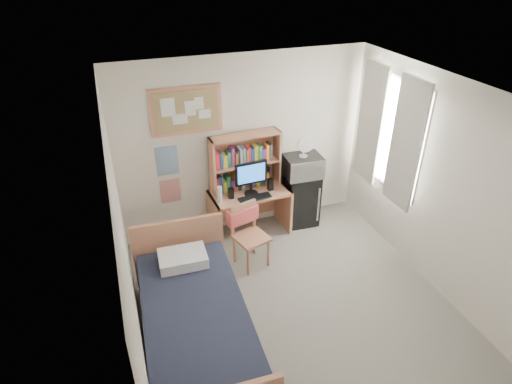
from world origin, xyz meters
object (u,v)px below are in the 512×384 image
object	(u,v)px
monitor	(251,179)
desk_fan	(304,147)
bulletin_board	(186,111)
microwave	(303,166)
speaker_left	(231,193)
desk	(250,213)
bed	(196,329)
desk_chair	(251,237)
speaker_right	(270,184)
mini_fridge	(300,198)

from	to	relation	value
monitor	desk_fan	size ratio (longest dim) A/B	1.61
bulletin_board	microwave	size ratio (longest dim) A/B	1.77
speaker_left	desk_fan	distance (m)	1.24
bulletin_board	speaker_left	size ratio (longest dim) A/B	6.06
bulletin_board	desk	distance (m)	1.76
bed	desk_fan	distance (m)	2.95
speaker_left	desk_chair	bearing A→B (deg)	-85.84
monitor	speaker_left	size ratio (longest dim) A/B	3.17
desk_chair	desk_fan	world-z (taller)	desk_fan
monitor	desk_fan	distance (m)	0.90
desk_chair	speaker_right	distance (m)	0.91
bulletin_board	mini_fridge	size ratio (longest dim) A/B	1.14
desk	bed	distance (m)	2.21
bulletin_board	desk_chair	distance (m)	1.86
bed	microwave	size ratio (longest dim) A/B	4.03
speaker_left	microwave	world-z (taller)	microwave
monitor	desk_fan	bearing A→B (deg)	2.50
bulletin_board	speaker_right	size ratio (longest dim) A/B	5.27
speaker_right	desk_fan	distance (m)	0.72
monitor	microwave	xyz separation A→B (m)	(0.83, 0.08, 0.02)
bulletin_board	desk_chair	world-z (taller)	bulletin_board
microwave	desk_chair	bearing A→B (deg)	-142.09
bulletin_board	mini_fridge	world-z (taller)	bulletin_board
bulletin_board	microwave	bearing A→B (deg)	-9.47
desk	speaker_right	xyz separation A→B (m)	(0.30, -0.04, 0.44)
desk_chair	monitor	size ratio (longest dim) A/B	1.80
microwave	monitor	bearing A→B (deg)	-170.81
speaker_right	microwave	distance (m)	0.56
monitor	desk_fan	xyz separation A→B (m)	(0.83, 0.08, 0.33)
microwave	desk_fan	xyz separation A→B (m)	(-0.00, 0.00, 0.31)
desk	speaker_right	world-z (taller)	speaker_right
desk_fan	monitor	bearing A→B (deg)	-170.81
monitor	desk_fan	world-z (taller)	desk_fan
bulletin_board	desk_fan	bearing A→B (deg)	-9.47
bed	microwave	xyz separation A→B (m)	(2.06, 1.86, 0.68)
desk_chair	speaker_right	bearing A→B (deg)	35.88
speaker_right	speaker_left	bearing A→B (deg)	180.00
desk	mini_fridge	distance (m)	0.84
desk_chair	speaker_right	size ratio (longest dim) A/B	4.96
bed	desk_fan	size ratio (longest dim) A/B	6.97
bulletin_board	desk_chair	xyz separation A→B (m)	(0.54, -0.98, -1.48)
desk_fan	microwave	bearing A→B (deg)	3.51
mini_fridge	microwave	xyz separation A→B (m)	(-0.00, -0.02, 0.56)
desk_chair	desk_fan	size ratio (longest dim) A/B	2.88
desk	microwave	xyz separation A→B (m)	(0.83, 0.02, 0.62)
monitor	speaker_right	world-z (taller)	monitor
monitor	speaker_left	world-z (taller)	monitor
mini_fridge	bed	world-z (taller)	mini_fridge
speaker_left	desk_fan	world-z (taller)	desk_fan
bed	desk_fan	xyz separation A→B (m)	(2.06, 1.86, 0.99)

